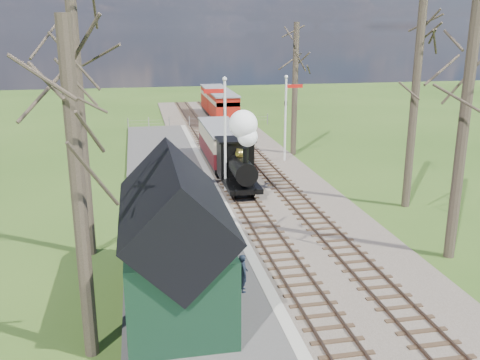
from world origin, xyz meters
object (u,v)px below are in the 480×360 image
object	(u,v)px
red_carriage_b	(215,100)
semaphore_near	(224,127)
bench	(216,284)
locomotive	(239,156)
station_shed	(175,243)
red_carriage_a	(223,107)
sign_board	(219,229)
person	(243,273)
coach	(221,143)
semaphore_far	(287,112)

from	to	relation	value
red_carriage_b	semaphore_near	bearing A→B (deg)	-97.35
red_carriage_b	bench	bearing A→B (deg)	-98.42
locomotive	bench	size ratio (longest dim) A/B	3.06
station_shed	locomotive	bearing A→B (deg)	69.74
bench	station_shed	bearing A→B (deg)	-165.77
red_carriage_a	sign_board	distance (m)	28.21
station_shed	bench	world-z (taller)	station_shed
red_carriage_a	sign_board	bearing A→B (deg)	-99.77
locomotive	semaphore_near	bearing A→B (deg)	152.80
red_carriage_a	person	size ratio (longest dim) A/B	4.20
coach	bench	bearing A→B (deg)	-99.79
station_shed	bench	distance (m)	2.15
semaphore_far	red_carriage_b	size ratio (longest dim) A/B	1.04
semaphore_near	station_shed	bearing A→B (deg)	-106.38
coach	sign_board	xyz separation A→B (m)	(-2.19, -12.86, -0.80)
locomotive	red_carriage_b	world-z (taller)	locomotive
station_shed	locomotive	world-z (taller)	station_shed
coach	sign_board	size ratio (longest dim) A/B	6.82
coach	sign_board	bearing A→B (deg)	-99.64
bench	red_carriage_a	bearing A→B (deg)	80.17
semaphore_far	sign_board	bearing A→B (deg)	-116.45
semaphore_near	sign_board	distance (m)	7.87
coach	red_carriage_b	world-z (taller)	red_carriage_b
station_shed	semaphore_far	size ratio (longest dim) A/B	1.10
locomotive	red_carriage_a	size ratio (longest dim) A/B	0.83
semaphore_far	locomotive	distance (m)	7.85
bench	person	world-z (taller)	person
semaphore_near	bench	xyz separation A→B (m)	(-2.23, -11.67, -3.04)
person	semaphore_near	bearing A→B (deg)	-3.42
locomotive	coach	bearing A→B (deg)	89.89
station_shed	red_carriage_a	size ratio (longest dim) A/B	1.15
semaphore_near	person	xyz separation A→B (m)	(-1.30, -11.61, -2.77)
semaphore_far	bench	bearing A→B (deg)	-112.63
semaphore_near	red_carriage_b	xyz separation A→B (m)	(3.37, 26.11, -2.03)
sign_board	bench	xyz separation A→B (m)	(-0.81, -4.48, -0.15)
red_carriage_a	locomotive	bearing A→B (deg)	-97.09
station_shed	bench	bearing A→B (deg)	14.23
station_shed	coach	world-z (taller)	station_shed
semaphore_far	coach	distance (m)	4.75
station_shed	semaphore_near	size ratio (longest dim) A/B	1.01
bench	person	bearing A→B (deg)	3.95
semaphore_near	red_carriage_a	size ratio (longest dim) A/B	1.13
semaphore_far	red_carriage_a	distance (m)	14.82
semaphore_far	person	xyz separation A→B (m)	(-6.44, -17.61, -2.50)
semaphore_far	bench	size ratio (longest dim) A/B	3.84
station_shed	person	distance (m)	2.67
sign_board	person	world-z (taller)	person
locomotive	red_carriage_a	xyz separation A→B (m)	(2.61, 20.99, -0.51)
sign_board	station_shed	bearing A→B (deg)	-113.69
semaphore_near	person	bearing A→B (deg)	-96.37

